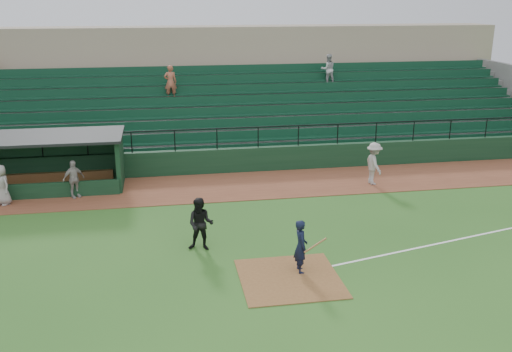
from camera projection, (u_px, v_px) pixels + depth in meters
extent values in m
plane|color=#29581C|center=(282.00, 264.00, 18.03)|extent=(90.00, 90.00, 0.00)
cube|color=brown|center=(245.00, 186.00, 25.55)|extent=(40.00, 4.00, 0.03)
cube|color=brown|center=(290.00, 278.00, 17.09)|extent=(3.00, 3.00, 0.03)
cube|color=white|center=(491.00, 232.00, 20.45)|extent=(17.49, 4.44, 0.01)
cube|color=black|center=(238.00, 160.00, 27.44)|extent=(36.00, 0.35, 1.20)
cylinder|color=black|center=(238.00, 128.00, 26.96)|extent=(36.00, 0.06, 0.06)
cube|color=slate|center=(226.00, 116.00, 31.69)|extent=(36.00, 9.00, 3.60)
cube|color=#0F3923|center=(226.00, 110.00, 31.08)|extent=(34.56, 8.00, 4.05)
cube|color=gray|center=(214.00, 76.00, 37.37)|extent=(38.00, 3.00, 6.40)
cube|color=slate|center=(217.00, 72.00, 35.34)|extent=(36.00, 2.00, 0.20)
imported|color=#B5B5B5|center=(328.00, 69.00, 33.74)|extent=(0.88, 0.69, 1.81)
imported|color=#AA593E|center=(170.00, 82.00, 31.40)|extent=(0.69, 0.45, 1.90)
cube|color=black|center=(27.00, 157.00, 25.89)|extent=(8.50, 0.20, 2.30)
cube|color=black|center=(120.00, 161.00, 25.35)|extent=(0.20, 2.60, 2.30)
cube|color=black|center=(17.00, 138.00, 24.30)|extent=(8.90, 3.20, 0.12)
cube|color=olive|center=(27.00, 178.00, 25.78)|extent=(7.65, 0.40, 0.50)
cube|color=black|center=(16.00, 192.00, 23.64)|extent=(8.50, 0.12, 0.70)
imported|color=black|center=(301.00, 246.00, 17.28)|extent=(0.42, 0.63, 1.71)
cylinder|color=olive|center=(315.00, 245.00, 17.13)|extent=(0.79, 0.34, 0.35)
imported|color=black|center=(201.00, 224.00, 18.82)|extent=(1.04, 0.90, 1.83)
imported|color=#A29C98|center=(374.00, 164.00, 25.45)|extent=(0.78, 1.28, 1.93)
imported|color=#A6A19B|center=(74.00, 179.00, 23.75)|extent=(1.01, 0.85, 1.62)
imported|color=gray|center=(2.00, 185.00, 22.95)|extent=(0.96, 0.94, 1.67)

